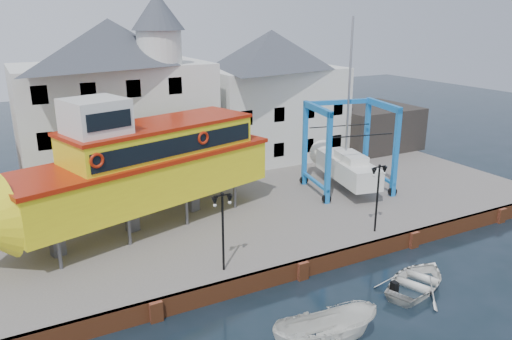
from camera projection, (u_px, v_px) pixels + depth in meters
name	position (u px, v px, depth m)	size (l,w,h in m)	color
ground	(302.00, 279.00, 26.59)	(140.00, 140.00, 0.00)	black
hardstanding	(217.00, 204.00, 35.68)	(44.00, 22.00, 1.00)	#625853
quay_wall	(301.00, 269.00, 26.53)	(44.00, 0.47, 1.00)	brown
building_white_main	(116.00, 99.00, 37.64)	(14.00, 8.30, 14.00)	silver
building_white_right	(271.00, 95.00, 44.65)	(12.00, 8.00, 11.20)	silver
shed_dark	(370.00, 127.00, 48.57)	(8.00, 7.00, 4.00)	#272521
lamp_post_left	(223.00, 212.00, 24.54)	(1.12, 0.32, 4.20)	black
lamp_post_right	(379.00, 181.00, 29.06)	(1.12, 0.32, 4.20)	black
tour_boat	(129.00, 169.00, 29.01)	(19.28, 9.56, 8.18)	#59595E
travel_lift	(343.00, 160.00, 37.14)	(6.57, 8.44, 12.37)	blue
motorboat_b	(417.00, 287.00, 25.73)	(3.37, 4.72, 0.98)	silver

